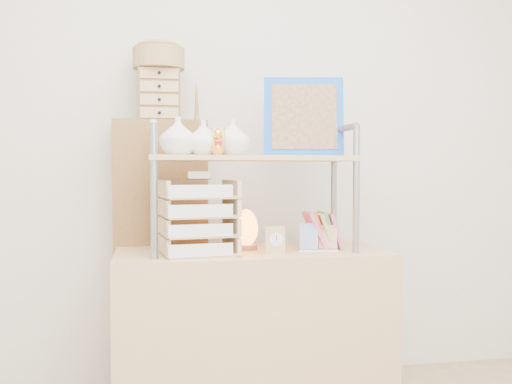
% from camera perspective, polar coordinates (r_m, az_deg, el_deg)
% --- Properties ---
extents(desk, '(1.20, 0.50, 0.75)m').
position_cam_1_polar(desk, '(2.63, -0.39, -14.02)').
color(desk, tan).
rests_on(desk, ground).
extents(cabinet, '(0.46, 0.26, 1.35)m').
position_cam_1_polar(cabinet, '(2.89, -9.59, -6.48)').
color(cabinet, brown).
rests_on(cabinet, ground).
extents(hutch, '(0.90, 0.34, 0.79)m').
position_cam_1_polar(hutch, '(2.53, -1.51, 4.15)').
color(hutch, gray).
rests_on(hutch, desk).
extents(letter_tray, '(0.32, 0.30, 0.35)m').
position_cam_1_polar(letter_tray, '(2.44, -5.78, -2.94)').
color(letter_tray, '#D2B47E').
rests_on(letter_tray, desk).
extents(salt_lamp, '(0.12, 0.11, 0.18)m').
position_cam_1_polar(salt_lamp, '(2.58, -1.02, -3.71)').
color(salt_lamp, brown).
rests_on(salt_lamp, desk).
extents(desk_clock, '(0.09, 0.05, 0.12)m').
position_cam_1_polar(desk_clock, '(2.45, 1.95, -4.83)').
color(desk_clock, tan).
rests_on(desk_clock, desk).
extents(postcard_stand, '(0.18, 0.09, 0.12)m').
position_cam_1_polar(postcard_stand, '(2.55, 6.24, -5.10)').
color(postcard_stand, white).
rests_on(postcard_stand, desk).
extents(drawer_chest, '(0.20, 0.16, 0.25)m').
position_cam_1_polar(drawer_chest, '(2.85, -9.68, 9.54)').
color(drawer_chest, brown).
rests_on(drawer_chest, cabinet).
extents(woven_basket, '(0.25, 0.25, 0.10)m').
position_cam_1_polar(woven_basket, '(2.88, -9.71, 12.98)').
color(woven_basket, olive).
rests_on(woven_basket, drawer_chest).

